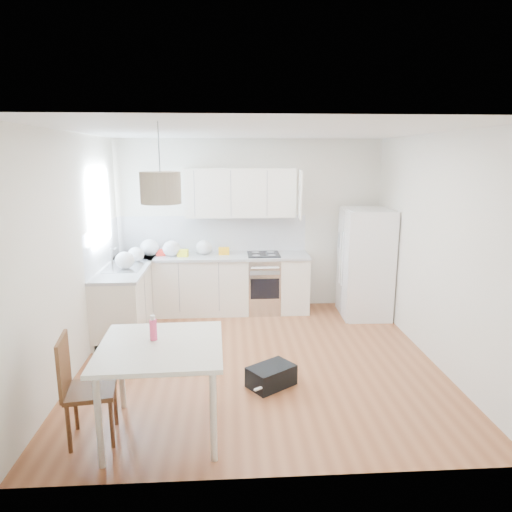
{
  "coord_description": "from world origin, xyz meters",
  "views": [
    {
      "loc": [
        -0.35,
        -5.16,
        2.43
      ],
      "look_at": [
        -0.0,
        0.4,
        1.21
      ],
      "focal_mm": 32.0,
      "sensor_mm": 36.0,
      "label": 1
    }
  ],
  "objects": [
    {
      "name": "refrigerator",
      "position": [
        1.76,
        1.51,
        0.83
      ],
      "size": [
        0.83,
        0.86,
        1.66
      ],
      "primitive_type": null,
      "rotation": [
        0.0,
        0.0,
        -0.04
      ],
      "color": "white",
      "rests_on": "floor"
    },
    {
      "name": "range_oven",
      "position": [
        0.2,
        1.8,
        0.44
      ],
      "size": [
        0.5,
        0.61,
        0.88
      ],
      "primitive_type": null,
      "color": "silver",
      "rests_on": "floor"
    },
    {
      "name": "backsplash_left",
      "position": [
        -2.09,
        1.2,
        1.21
      ],
      "size": [
        0.01,
        1.8,
        0.58
      ],
      "primitive_type": "cube",
      "color": "white",
      "rests_on": "wall_left"
    },
    {
      "name": "backsplash_back",
      "position": [
        -0.6,
        2.09,
        1.21
      ],
      "size": [
        3.0,
        0.01,
        0.58
      ],
      "primitive_type": "cube",
      "color": "white",
      "rests_on": "wall_back"
    },
    {
      "name": "ceiling",
      "position": [
        0.0,
        0.0,
        2.7
      ],
      "size": [
        4.2,
        4.2,
        0.0
      ],
      "primitive_type": "plane",
      "rotation": [
        3.14,
        0.0,
        0.0
      ],
      "color": "white",
      "rests_on": "wall_back"
    },
    {
      "name": "dining_chair",
      "position": [
        -1.55,
        -1.5,
        0.48
      ],
      "size": [
        0.46,
        0.46,
        0.96
      ],
      "primitive_type": null,
      "rotation": [
        0.0,
        0.0,
        0.15
      ],
      "color": "#472915",
      "rests_on": "floor"
    },
    {
      "name": "wall_back",
      "position": [
        0.0,
        2.1,
        1.35
      ],
      "size": [
        4.2,
        0.0,
        4.2
      ],
      "primitive_type": "plane",
      "rotation": [
        1.57,
        0.0,
        0.0
      ],
      "color": "silver",
      "rests_on": "floor"
    },
    {
      "name": "counter_back",
      "position": [
        -0.6,
        1.8,
        0.9
      ],
      "size": [
        3.02,
        0.64,
        0.04
      ],
      "primitive_type": "cube",
      "color": "#A2A4A6",
      "rests_on": "cabinets_back"
    },
    {
      "name": "drink_bottle",
      "position": [
        -1.02,
        -1.32,
        0.95
      ],
      "size": [
        0.08,
        0.08,
        0.23
      ],
      "primitive_type": "cylinder",
      "rotation": [
        0.0,
        0.0,
        -0.2
      ],
      "color": "#E7406D",
      "rests_on": "dining_table"
    },
    {
      "name": "grocery_bag_e",
      "position": [
        -1.77,
        1.0,
        1.04
      ],
      "size": [
        0.26,
        0.22,
        0.24
      ],
      "primitive_type": "ellipsoid",
      "color": "silver",
      "rests_on": "counter_left"
    },
    {
      "name": "pendant_lamp",
      "position": [
        -0.89,
        -1.39,
        2.18
      ],
      "size": [
        0.33,
        0.33,
        0.26
      ],
      "primitive_type": "cylinder",
      "rotation": [
        0.0,
        0.0,
        -0.01
      ],
      "color": "#C7B299",
      "rests_on": "ceiling"
    },
    {
      "name": "snack_orange",
      "position": [
        -0.42,
        1.84,
        0.98
      ],
      "size": [
        0.17,
        0.11,
        0.11
      ],
      "primitive_type": "cube",
      "rotation": [
        0.0,
        0.0,
        -0.02
      ],
      "color": "orange",
      "rests_on": "counter_back"
    },
    {
      "name": "cabinets_back",
      "position": [
        -0.6,
        1.8,
        0.44
      ],
      "size": [
        3.0,
        0.6,
        0.88
      ],
      "primitive_type": "cube",
      "color": "white",
      "rests_on": "floor"
    },
    {
      "name": "cabinets_left",
      "position": [
        -1.8,
        1.2,
        0.44
      ],
      "size": [
        0.6,
        1.8,
        0.88
      ],
      "primitive_type": "cube",
      "color": "white",
      "rests_on": "floor"
    },
    {
      "name": "window_glassblock",
      "position": [
        -2.09,
        1.15,
        1.75
      ],
      "size": [
        0.02,
        1.0,
        1.0
      ],
      "primitive_type": "cube",
      "color": "#BFE0F9",
      "rests_on": "wall_left"
    },
    {
      "name": "grocery_bag_a",
      "position": [
        -1.56,
        1.82,
        1.05
      ],
      "size": [
        0.29,
        0.25,
        0.26
      ],
      "primitive_type": "ellipsoid",
      "color": "silver",
      "rests_on": "counter_back"
    },
    {
      "name": "gym_bag",
      "position": [
        0.09,
        -0.66,
        0.11
      ],
      "size": [
        0.58,
        0.54,
        0.22
      ],
      "primitive_type": "cube",
      "rotation": [
        0.0,
        0.0,
        0.61
      ],
      "color": "black",
      "rests_on": "floor"
    },
    {
      "name": "counter_left",
      "position": [
        -1.8,
        1.2,
        0.9
      ],
      "size": [
        0.64,
        1.82,
        0.04
      ],
      "primitive_type": "cube",
      "color": "#A2A4A6",
      "rests_on": "cabinets_left"
    },
    {
      "name": "wall_right",
      "position": [
        2.1,
        0.0,
        1.35
      ],
      "size": [
        0.0,
        4.2,
        4.2
      ],
      "primitive_type": "plane",
      "rotation": [
        1.57,
        0.0,
        -1.57
      ],
      "color": "silver",
      "rests_on": "floor"
    },
    {
      "name": "sink",
      "position": [
        -1.8,
        1.15,
        0.92
      ],
      "size": [
        0.5,
        0.8,
        0.16
      ],
      "primitive_type": null,
      "color": "silver",
      "rests_on": "counter_left"
    },
    {
      "name": "upper_cabinets",
      "position": [
        -0.15,
        1.94,
        1.88
      ],
      "size": [
        1.7,
        0.32,
        0.75
      ],
      "primitive_type": "cube",
      "color": "white",
      "rests_on": "wall_back"
    },
    {
      "name": "snack_yellow",
      "position": [
        -1.05,
        1.74,
        0.98
      ],
      "size": [
        0.17,
        0.12,
        0.11
      ],
      "primitive_type": "cube",
      "rotation": [
        0.0,
        0.0,
        -0.14
      ],
      "color": "#FFF828",
      "rests_on": "counter_back"
    },
    {
      "name": "grocery_bag_b",
      "position": [
        -1.22,
        1.75,
        1.04
      ],
      "size": [
        0.27,
        0.23,
        0.25
      ],
      "primitive_type": "ellipsoid",
      "color": "silver",
      "rests_on": "counter_back"
    },
    {
      "name": "grocery_bag_c",
      "position": [
        -0.73,
        1.86,
        1.03
      ],
      "size": [
        0.25,
        0.21,
        0.23
      ],
      "primitive_type": "ellipsoid",
      "color": "silver",
      "rests_on": "counter_back"
    },
    {
      "name": "grocery_bag_d",
      "position": [
        -1.7,
        1.44,
        1.03
      ],
      "size": [
        0.24,
        0.2,
        0.21
      ],
      "primitive_type": "ellipsoid",
      "color": "silver",
      "rests_on": "counter_back"
    },
    {
      "name": "snack_red",
      "position": [
        -1.4,
        1.83,
        0.97
      ],
      "size": [
        0.15,
        0.11,
        0.1
      ],
      "primitive_type": "cube",
      "rotation": [
        0.0,
        0.0,
        0.15
      ],
      "color": "red",
      "rests_on": "counter_back"
    },
    {
      "name": "dining_table",
      "position": [
        -0.95,
        -1.43,
        0.74
      ],
      "size": [
        1.09,
        1.09,
        0.84
      ],
      "rotation": [
        0.0,
        0.0,
        0.03
      ],
      "color": "beige",
      "rests_on": "floor"
    },
    {
      "name": "floor",
      "position": [
        0.0,
        0.0,
        0.0
      ],
      "size": [
        4.2,
        4.2,
        0.0
      ],
      "primitive_type": "plane",
      "color": "brown",
      "rests_on": "ground"
    },
    {
      "name": "wall_left",
      "position": [
        -2.1,
        0.0,
        1.35
      ],
      "size": [
        0.0,
        4.2,
        4.2
      ],
      "primitive_type": "plane",
      "rotation": [
        1.57,
        0.0,
        1.57
      ],
      "color": "silver",
      "rests_on": "floor"
    }
  ]
}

